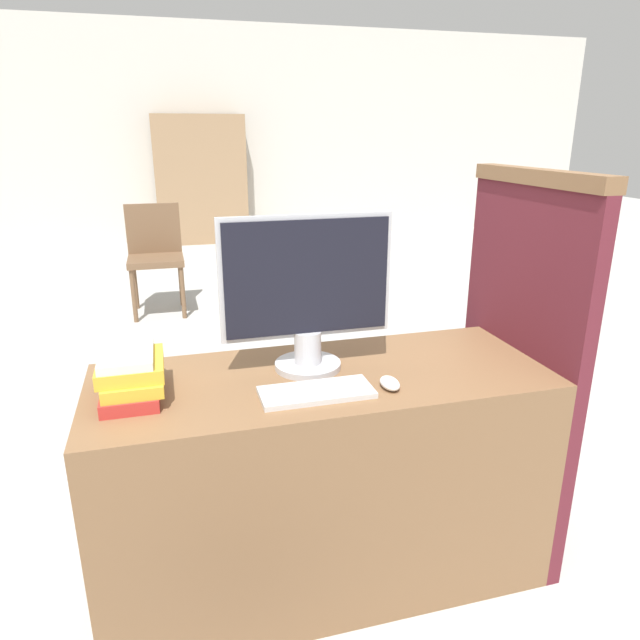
% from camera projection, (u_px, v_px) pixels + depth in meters
% --- Properties ---
extents(ground_plane, '(20.00, 20.00, 0.00)m').
position_uv_depth(ground_plane, '(347.00, 632.00, 1.74)').
color(ground_plane, '#B2B2AD').
extents(wall_back, '(12.00, 0.06, 2.80)m').
position_uv_depth(wall_back, '(189.00, 135.00, 7.59)').
color(wall_back, beige).
rests_on(wall_back, ground_plane).
extents(desk, '(1.42, 0.56, 0.74)m').
position_uv_depth(desk, '(322.00, 477.00, 1.88)').
color(desk, brown).
rests_on(desk, ground_plane).
extents(carrel_divider, '(0.07, 0.66, 1.34)m').
position_uv_depth(carrel_divider, '(518.00, 362.00, 2.01)').
color(carrel_divider, '#5B1E28').
rests_on(carrel_divider, ground_plane).
extents(monitor, '(0.53, 0.21, 0.49)m').
position_uv_depth(monitor, '(307.00, 292.00, 1.74)').
color(monitor, '#B7B7BC').
rests_on(monitor, desk).
extents(keyboard, '(0.32, 0.14, 0.02)m').
position_uv_depth(keyboard, '(316.00, 392.00, 1.63)').
color(keyboard, silver).
rests_on(keyboard, desk).
extents(mouse, '(0.05, 0.09, 0.03)m').
position_uv_depth(mouse, '(390.00, 383.00, 1.67)').
color(mouse, white).
rests_on(mouse, desk).
extents(book_stack, '(0.18, 0.25, 0.14)m').
position_uv_depth(book_stack, '(131.00, 375.00, 1.60)').
color(book_stack, '#B72D28').
rests_on(book_stack, desk).
extents(far_chair, '(0.44, 0.44, 0.89)m').
position_uv_depth(far_chair, '(155.00, 251.00, 4.71)').
color(far_chair, brown).
rests_on(far_chair, ground_plane).
extents(bookshelf_far, '(1.19, 0.32, 1.67)m').
position_uv_depth(bookshelf_far, '(201.00, 180.00, 7.58)').
color(bookshelf_far, '#9E7A56').
rests_on(bookshelf_far, ground_plane).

